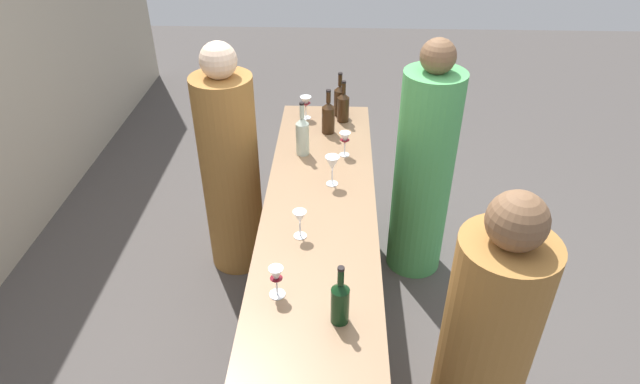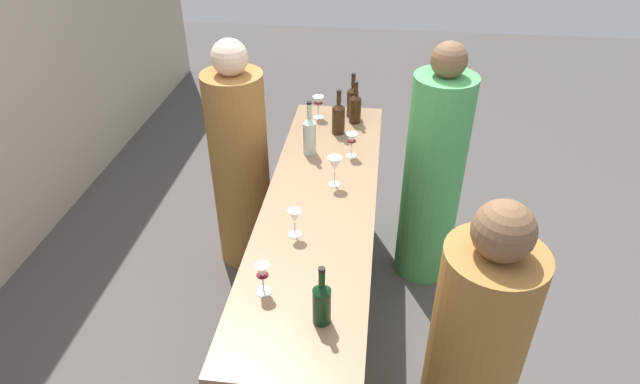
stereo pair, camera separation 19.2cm
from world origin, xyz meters
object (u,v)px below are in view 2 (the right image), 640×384
wine_bottle_second_right_amber_brown (355,107)px  wine_bottle_leftmost_dark_green (322,302)px  wine_bottle_rightmost_amber_brown (353,100)px  person_left_guest (472,361)px  person_center_guest (433,178)px  wine_glass_near_left (352,141)px  wine_bottle_center_amber_brown (338,117)px  wine_glass_near_right (294,217)px  wine_glass_far_left (318,103)px  wine_bottle_second_left_clear_pale (310,134)px  wine_glass_far_center (262,274)px  person_right_guest (240,168)px  wine_glass_near_center (335,165)px

wine_bottle_second_right_amber_brown → wine_bottle_leftmost_dark_green: bearing=179.7°
wine_bottle_leftmost_dark_green → wine_bottle_rightmost_amber_brown: 1.82m
wine_bottle_rightmost_amber_brown → person_left_guest: person_left_guest is taller
wine_bottle_leftmost_dark_green → person_center_guest: size_ratio=0.17×
wine_glass_near_left → person_center_guest: bearing=-71.8°
wine_bottle_center_amber_brown → wine_glass_near_right: wine_bottle_center_amber_brown is taller
wine_bottle_leftmost_dark_green → wine_glass_far_left: (1.76, 0.24, 0.00)m
wine_bottle_second_left_clear_pale → wine_bottle_rightmost_amber_brown: (0.53, -0.21, -0.01)m
wine_bottle_leftmost_dark_green → wine_bottle_second_right_amber_brown: wine_bottle_second_right_amber_brown is taller
wine_bottle_second_left_clear_pale → wine_glass_far_left: (0.47, 0.01, -0.02)m
wine_bottle_leftmost_dark_green → wine_glass_near_left: bearing=-0.8°
wine_glass_far_center → person_center_guest: person_center_guest is taller
wine_bottle_center_amber_brown → person_right_guest: size_ratio=0.18×
wine_glass_near_right → person_right_guest: size_ratio=0.09×
wine_bottle_second_left_clear_pale → wine_glass_far_center: bearing=178.5°
person_left_guest → wine_bottle_rightmost_amber_brown: bearing=-76.6°
person_right_guest → wine_glass_near_center: bearing=-30.7°
wine_bottle_rightmost_amber_brown → wine_glass_near_center: (-0.85, 0.03, 0.01)m
wine_bottle_center_amber_brown → person_right_guest: person_right_guest is taller
wine_glass_near_center → person_center_guest: size_ratio=0.11×
wine_glass_far_left → person_center_guest: 0.88m
wine_glass_near_right → person_left_guest: (-0.41, -0.81, -0.37)m
wine_bottle_second_left_clear_pale → wine_glass_far_center: wine_bottle_second_left_clear_pale is taller
wine_glass_far_left → person_right_guest: person_right_guest is taller
wine_bottle_second_left_clear_pale → wine_bottle_center_amber_brown: (0.27, -0.14, -0.02)m
wine_bottle_center_amber_brown → person_center_guest: 0.70m
wine_bottle_center_amber_brown → wine_bottle_rightmost_amber_brown: (0.25, -0.07, 0.00)m
wine_glass_near_right → person_center_guest: 1.21m
wine_bottle_rightmost_amber_brown → wine_glass_near_center: wine_bottle_rightmost_amber_brown is taller
wine_bottle_leftmost_dark_green → wine_bottle_second_right_amber_brown: bearing=-0.3°
wine_glass_far_center → wine_bottle_second_right_amber_brown: bearing=-9.4°
person_center_guest → wine_glass_near_center: bearing=58.4°
wine_bottle_second_right_amber_brown → person_left_guest: 1.78m
wine_bottle_second_left_clear_pale → wine_glass_far_center: (-1.16, 0.03, -0.03)m
wine_glass_far_left → person_center_guest: person_center_guest is taller
person_left_guest → wine_glass_near_left: bearing=-69.9°
wine_glass_near_left → wine_glass_far_left: wine_glass_far_left is taller
wine_bottle_rightmost_amber_brown → wine_bottle_second_left_clear_pale: bearing=158.1°
wine_bottle_leftmost_dark_green → person_right_guest: bearing=26.1°
wine_bottle_leftmost_dark_green → person_left_guest: bearing=-80.9°
wine_bottle_second_left_clear_pale → wine_glass_near_right: size_ratio=2.28×
wine_bottle_second_left_clear_pale → wine_bottle_second_right_amber_brown: bearing=-28.3°
wine_bottle_leftmost_dark_green → wine_bottle_center_amber_brown: 1.57m
wine_glass_far_center → person_left_guest: 0.95m
wine_bottle_second_left_clear_pale → person_left_guest: (-1.19, -0.85, -0.39)m
wine_bottle_center_amber_brown → wine_bottle_rightmost_amber_brown: bearing=-15.4°
person_left_guest → person_right_guest: bearing=-52.2°
wine_glass_far_left → person_left_guest: 1.91m
wine_glass_near_center → person_left_guest: 1.17m
wine_bottle_second_right_amber_brown → wine_glass_far_left: (0.03, 0.24, 0.00)m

